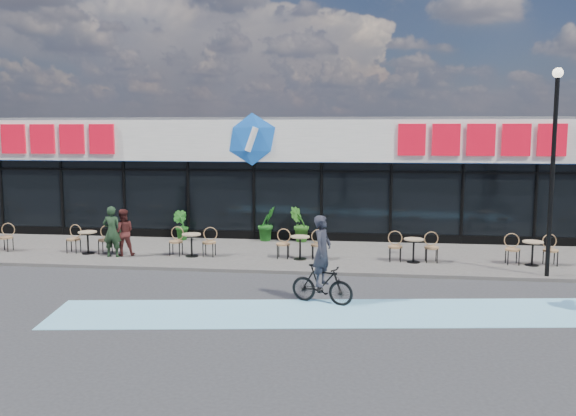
{
  "coord_description": "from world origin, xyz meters",
  "views": [
    {
      "loc": [
        4.04,
        -15.04,
        4.15
      ],
      "look_at": [
        1.71,
        3.5,
        1.74
      ],
      "focal_mm": 38.0,
      "sensor_mm": 36.0,
      "label": 1
    }
  ],
  "objects_px": {
    "lamp_post": "(553,156)",
    "potted_plant_right": "(267,224)",
    "patron_right": "(123,232)",
    "cyclist_a": "(322,271)",
    "potted_plant_left": "(181,225)",
    "potted_plant_mid": "(299,224)",
    "patron_left": "(112,232)"
  },
  "relations": [
    {
      "from": "lamp_post",
      "to": "potted_plant_right",
      "type": "height_order",
      "value": "lamp_post"
    },
    {
      "from": "patron_right",
      "to": "cyclist_a",
      "type": "bearing_deg",
      "value": 123.44
    },
    {
      "from": "cyclist_a",
      "to": "potted_plant_left",
      "type": "bearing_deg",
      "value": 128.03
    },
    {
      "from": "lamp_post",
      "to": "cyclist_a",
      "type": "distance_m",
      "value": 7.32
    },
    {
      "from": "potted_plant_mid",
      "to": "patron_right",
      "type": "distance_m",
      "value": 6.25
    },
    {
      "from": "lamp_post",
      "to": "patron_left",
      "type": "distance_m",
      "value": 13.33
    },
    {
      "from": "potted_plant_mid",
      "to": "patron_left",
      "type": "bearing_deg",
      "value": -149.07
    },
    {
      "from": "potted_plant_right",
      "to": "patron_left",
      "type": "distance_m",
      "value": 5.64
    },
    {
      "from": "potted_plant_mid",
      "to": "potted_plant_left",
      "type": "bearing_deg",
      "value": -178.22
    },
    {
      "from": "patron_left",
      "to": "potted_plant_right",
      "type": "bearing_deg",
      "value": -142.89
    },
    {
      "from": "patron_right",
      "to": "cyclist_a",
      "type": "height_order",
      "value": "cyclist_a"
    },
    {
      "from": "lamp_post",
      "to": "potted_plant_mid",
      "type": "xyz_separation_m",
      "value": [
        -7.4,
        4.34,
        -2.71
      ]
    },
    {
      "from": "potted_plant_right",
      "to": "cyclist_a",
      "type": "xyz_separation_m",
      "value": [
        2.55,
        -7.56,
        0.06
      ]
    },
    {
      "from": "potted_plant_left",
      "to": "cyclist_a",
      "type": "bearing_deg",
      "value": -51.97
    },
    {
      "from": "patron_left",
      "to": "patron_right",
      "type": "bearing_deg",
      "value": -137.41
    },
    {
      "from": "potted_plant_right",
      "to": "patron_right",
      "type": "bearing_deg",
      "value": -142.39
    },
    {
      "from": "potted_plant_mid",
      "to": "potted_plant_right",
      "type": "height_order",
      "value": "potted_plant_mid"
    },
    {
      "from": "patron_right",
      "to": "cyclist_a",
      "type": "relative_size",
      "value": 0.71
    },
    {
      "from": "lamp_post",
      "to": "patron_left",
      "type": "bearing_deg",
      "value": 175.81
    },
    {
      "from": "lamp_post",
      "to": "potted_plant_right",
      "type": "bearing_deg",
      "value": 152.79
    },
    {
      "from": "potted_plant_left",
      "to": "patron_right",
      "type": "bearing_deg",
      "value": -108.31
    },
    {
      "from": "patron_right",
      "to": "lamp_post",
      "type": "bearing_deg",
      "value": 150.85
    },
    {
      "from": "potted_plant_left",
      "to": "patron_left",
      "type": "distance_m",
      "value": 3.49
    },
    {
      "from": "lamp_post",
      "to": "patron_right",
      "type": "distance_m",
      "value": 13.11
    },
    {
      "from": "patron_left",
      "to": "lamp_post",
      "type": "bearing_deg",
      "value": 174.94
    },
    {
      "from": "potted_plant_left",
      "to": "potted_plant_right",
      "type": "distance_m",
      "value": 3.2
    },
    {
      "from": "potted_plant_mid",
      "to": "potted_plant_right",
      "type": "distance_m",
      "value": 1.21
    },
    {
      "from": "lamp_post",
      "to": "patron_right",
      "type": "xyz_separation_m",
      "value": [
        -12.79,
        1.2,
        -2.58
      ]
    },
    {
      "from": "lamp_post",
      "to": "potted_plant_mid",
      "type": "distance_m",
      "value": 8.99
    },
    {
      "from": "lamp_post",
      "to": "potted_plant_left",
      "type": "relative_size",
      "value": 5.26
    },
    {
      "from": "potted_plant_left",
      "to": "patron_right",
      "type": "height_order",
      "value": "patron_right"
    },
    {
      "from": "potted_plant_mid",
      "to": "patron_right",
      "type": "height_order",
      "value": "patron_right"
    }
  ]
}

